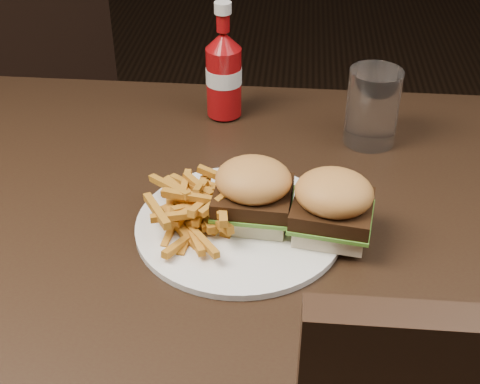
# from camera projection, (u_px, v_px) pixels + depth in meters

# --- Properties ---
(dining_table) EXTENTS (1.20, 0.80, 0.04)m
(dining_table) POSITION_uv_depth(u_px,v_px,m) (206.00, 235.00, 0.87)
(dining_table) COLOR black
(dining_table) RESTS_ON ground
(chair_far) EXTENTS (0.50, 0.50, 0.04)m
(chair_far) POSITION_uv_depth(u_px,v_px,m) (46.00, 100.00, 1.83)
(chair_far) COLOR black
(chair_far) RESTS_ON ground
(plate) EXTENTS (0.26, 0.26, 0.01)m
(plate) POSITION_uv_depth(u_px,v_px,m) (239.00, 226.00, 0.85)
(plate) COLOR white
(plate) RESTS_ON dining_table
(sandwich_half_a) EXTENTS (0.09, 0.08, 0.02)m
(sandwich_half_a) POSITION_uv_depth(u_px,v_px,m) (253.00, 212.00, 0.84)
(sandwich_half_a) COLOR beige
(sandwich_half_a) RESTS_ON plate
(sandwich_half_b) EXTENTS (0.10, 0.09, 0.02)m
(sandwich_half_b) POSITION_uv_depth(u_px,v_px,m) (331.00, 225.00, 0.82)
(sandwich_half_b) COLOR #F7E5BA
(sandwich_half_b) RESTS_ON plate
(fries_pile) EXTENTS (0.13, 0.13, 0.05)m
(fries_pile) POSITION_uv_depth(u_px,v_px,m) (200.00, 204.00, 0.84)
(fries_pile) COLOR #B86F1F
(fries_pile) RESTS_ON plate
(ketchup_bottle) EXTENTS (0.07, 0.07, 0.11)m
(ketchup_bottle) POSITION_uv_depth(u_px,v_px,m) (224.00, 82.00, 1.06)
(ketchup_bottle) COLOR maroon
(ketchup_bottle) RESTS_ON dining_table
(tumbler) EXTENTS (0.08, 0.08, 0.12)m
(tumbler) POSITION_uv_depth(u_px,v_px,m) (372.00, 109.00, 1.00)
(tumbler) COLOR white
(tumbler) RESTS_ON dining_table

